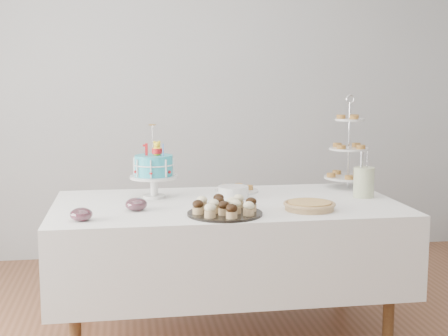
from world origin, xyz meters
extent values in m
cube|color=#AAADB0|center=(0.00, 2.00, 1.35)|extent=(5.00, 0.04, 2.70)
cube|color=#AAADB0|center=(0.00, -2.00, 1.35)|extent=(5.00, 0.04, 2.70)
cube|color=silver|center=(0.00, 0.30, 0.55)|extent=(1.92, 1.02, 0.45)
cylinder|color=brown|center=(-0.82, -0.07, 0.34)|extent=(0.06, 0.06, 0.67)
cylinder|color=brown|center=(0.82, -0.07, 0.34)|extent=(0.06, 0.06, 0.67)
cylinder|color=brown|center=(-0.82, 0.67, 0.34)|extent=(0.06, 0.06, 0.67)
cylinder|color=brown|center=(0.82, 0.67, 0.34)|extent=(0.06, 0.06, 0.67)
cylinder|color=#2EB2C7|center=(-0.39, 0.50, 0.96)|extent=(0.22, 0.22, 0.12)
torus|color=white|center=(-0.39, 0.50, 0.97)|extent=(0.23, 0.23, 0.01)
cube|color=red|center=(-0.44, 0.50, 1.05)|extent=(0.02, 0.02, 0.07)
cylinder|color=#3879EE|center=(-0.34, 0.46, 1.05)|extent=(0.01, 0.01, 0.07)
cylinder|color=silver|center=(-0.40, 0.53, 1.10)|extent=(0.00, 0.00, 0.17)
cylinder|color=gold|center=(-0.40, 0.53, 1.19)|extent=(0.04, 0.04, 0.01)
cylinder|color=black|center=(-0.06, -0.01, 0.78)|extent=(0.39, 0.39, 0.01)
ellipsoid|color=black|center=(-0.14, -0.01, 0.83)|extent=(0.06, 0.06, 0.04)
ellipsoid|color=#FFF1C5|center=(0.01, -0.01, 0.83)|extent=(0.06, 0.06, 0.04)
cylinder|color=tan|center=(0.40, 0.04, 0.79)|extent=(0.26, 0.26, 0.03)
cylinder|color=tan|center=(0.40, 0.04, 0.81)|extent=(0.23, 0.23, 0.02)
torus|color=tan|center=(0.40, 0.04, 0.80)|extent=(0.28, 0.28, 0.02)
cylinder|color=silver|center=(0.84, 0.65, 1.04)|extent=(0.02, 0.02, 0.54)
cylinder|color=silver|center=(0.84, 0.65, 0.83)|extent=(0.30, 0.30, 0.01)
cylinder|color=silver|center=(0.84, 0.65, 1.02)|extent=(0.25, 0.25, 0.01)
cylinder|color=silver|center=(0.84, 0.65, 1.20)|extent=(0.18, 0.18, 0.01)
torus|color=silver|center=(0.84, 0.65, 1.33)|extent=(0.06, 0.01, 0.06)
cylinder|color=silver|center=(0.06, 0.42, 0.80)|extent=(0.18, 0.18, 0.07)
cylinder|color=silver|center=(0.11, 0.61, 0.78)|extent=(0.26, 0.26, 0.01)
ellipsoid|color=silver|center=(-0.77, -0.04, 0.80)|extent=(0.11, 0.11, 0.07)
cylinder|color=maroon|center=(-0.77, -0.04, 0.80)|extent=(0.08, 0.08, 0.03)
ellipsoid|color=silver|center=(-0.50, 0.16, 0.80)|extent=(0.12, 0.12, 0.07)
cylinder|color=maroon|center=(-0.50, 0.16, 0.80)|extent=(0.08, 0.08, 0.03)
cylinder|color=white|center=(0.82, 0.33, 0.86)|extent=(0.12, 0.12, 0.18)
cylinder|color=white|center=(0.87, 0.35, 0.87)|extent=(0.01, 0.01, 0.09)
camera|label=1|loc=(-0.56, -3.08, 1.46)|focal=50.00mm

